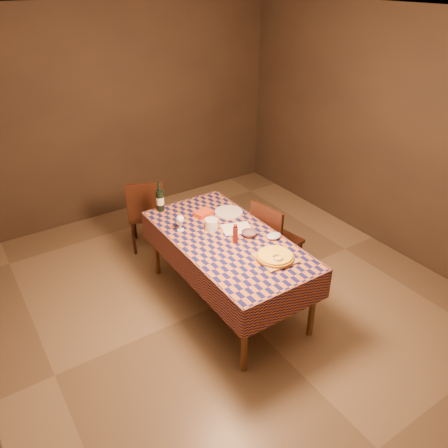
{
  "coord_description": "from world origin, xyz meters",
  "views": [
    {
      "loc": [
        -1.96,
        -2.91,
        2.98
      ],
      "look_at": [
        0.0,
        0.05,
        0.9
      ],
      "focal_mm": 35.0,
      "sensor_mm": 36.0,
      "label": 1
    }
  ],
  "objects_px": {
    "chair_far": "(147,211)",
    "chair_right": "(273,238)",
    "dining_table": "(227,245)",
    "pizza": "(275,256)",
    "wine_bottle": "(160,200)",
    "cutting_board": "(275,258)",
    "bowl": "(249,234)",
    "white_plate": "(229,212)"
  },
  "relations": [
    {
      "from": "bowl",
      "to": "chair_far",
      "type": "height_order",
      "value": "chair_far"
    },
    {
      "from": "dining_table",
      "to": "cutting_board",
      "type": "relative_size",
      "value": 5.97
    },
    {
      "from": "chair_far",
      "to": "pizza",
      "type": "bearing_deg",
      "value": -78.19
    },
    {
      "from": "dining_table",
      "to": "chair_far",
      "type": "xyz_separation_m",
      "value": [
        -0.23,
        1.34,
        -0.17
      ]
    },
    {
      "from": "chair_right",
      "to": "white_plate",
      "type": "bearing_deg",
      "value": 134.61
    },
    {
      "from": "wine_bottle",
      "to": "white_plate",
      "type": "distance_m",
      "value": 0.73
    },
    {
      "from": "dining_table",
      "to": "bowl",
      "type": "height_order",
      "value": "bowl"
    },
    {
      "from": "dining_table",
      "to": "bowl",
      "type": "relative_size",
      "value": 12.66
    },
    {
      "from": "chair_far",
      "to": "chair_right",
      "type": "xyz_separation_m",
      "value": [
        0.86,
        -1.28,
        0.0
      ]
    },
    {
      "from": "dining_table",
      "to": "chair_far",
      "type": "height_order",
      "value": "chair_far"
    },
    {
      "from": "white_plate",
      "to": "chair_right",
      "type": "bearing_deg",
      "value": -45.39
    },
    {
      "from": "dining_table",
      "to": "chair_right",
      "type": "xyz_separation_m",
      "value": [
        0.63,
        0.06,
        -0.17
      ]
    },
    {
      "from": "cutting_board",
      "to": "pizza",
      "type": "bearing_deg",
      "value": 0.0
    },
    {
      "from": "chair_right",
      "to": "bowl",
      "type": "bearing_deg",
      "value": -160.97
    },
    {
      "from": "cutting_board",
      "to": "bowl",
      "type": "bearing_deg",
      "value": 84.46
    },
    {
      "from": "pizza",
      "to": "bowl",
      "type": "bearing_deg",
      "value": 84.46
    },
    {
      "from": "cutting_board",
      "to": "bowl",
      "type": "relative_size",
      "value": 2.12
    },
    {
      "from": "cutting_board",
      "to": "chair_far",
      "type": "bearing_deg",
      "value": 101.81
    },
    {
      "from": "dining_table",
      "to": "chair_right",
      "type": "relative_size",
      "value": 1.98
    },
    {
      "from": "chair_far",
      "to": "chair_right",
      "type": "relative_size",
      "value": 1.0
    },
    {
      "from": "cutting_board",
      "to": "bowl",
      "type": "xyz_separation_m",
      "value": [
        0.04,
        0.44,
        0.01
      ]
    },
    {
      "from": "bowl",
      "to": "white_plate",
      "type": "bearing_deg",
      "value": 79.16
    },
    {
      "from": "pizza",
      "to": "white_plate",
      "type": "bearing_deg",
      "value": 81.67
    },
    {
      "from": "bowl",
      "to": "chair_far",
      "type": "distance_m",
      "value": 1.52
    },
    {
      "from": "chair_far",
      "to": "chair_right",
      "type": "distance_m",
      "value": 1.54
    },
    {
      "from": "dining_table",
      "to": "cutting_board",
      "type": "height_order",
      "value": "cutting_board"
    },
    {
      "from": "white_plate",
      "to": "dining_table",
      "type": "bearing_deg",
      "value": -126.02
    },
    {
      "from": "bowl",
      "to": "chair_far",
      "type": "relative_size",
      "value": 0.16
    },
    {
      "from": "bowl",
      "to": "wine_bottle",
      "type": "relative_size",
      "value": 0.45
    },
    {
      "from": "pizza",
      "to": "white_plate",
      "type": "distance_m",
      "value": 0.94
    },
    {
      "from": "bowl",
      "to": "dining_table",
      "type": "bearing_deg",
      "value": 156.99
    },
    {
      "from": "chair_right",
      "to": "chair_far",
      "type": "bearing_deg",
      "value": 123.96
    },
    {
      "from": "cutting_board",
      "to": "pizza",
      "type": "height_order",
      "value": "pizza"
    },
    {
      "from": "bowl",
      "to": "chair_right",
      "type": "bearing_deg",
      "value": 19.03
    },
    {
      "from": "pizza",
      "to": "chair_far",
      "type": "distance_m",
      "value": 1.93
    },
    {
      "from": "pizza",
      "to": "wine_bottle",
      "type": "relative_size",
      "value": 1.36
    },
    {
      "from": "white_plate",
      "to": "chair_right",
      "type": "height_order",
      "value": "chair_right"
    },
    {
      "from": "pizza",
      "to": "bowl",
      "type": "height_order",
      "value": "pizza"
    },
    {
      "from": "chair_far",
      "to": "bowl",
      "type": "bearing_deg",
      "value": -73.09
    },
    {
      "from": "cutting_board",
      "to": "wine_bottle",
      "type": "bearing_deg",
      "value": 107.46
    },
    {
      "from": "dining_table",
      "to": "pizza",
      "type": "distance_m",
      "value": 0.56
    },
    {
      "from": "chair_right",
      "to": "wine_bottle",
      "type": "bearing_deg",
      "value": 139.05
    }
  ]
}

